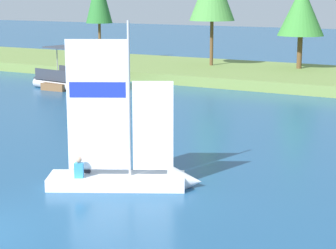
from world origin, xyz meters
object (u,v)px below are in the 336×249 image
object	(u,v)px
wooden_dock	(83,81)
sailboat	(140,174)
pontoon_boat	(77,79)
shoreline_tree_centre	(301,10)

from	to	relation	value
wooden_dock	sailboat	bearing A→B (deg)	-48.43
pontoon_boat	shoreline_tree_centre	bearing A→B (deg)	57.61
shoreline_tree_centre	wooden_dock	distance (m)	16.53
shoreline_tree_centre	sailboat	bearing A→B (deg)	-82.36
shoreline_tree_centre	pontoon_boat	distance (m)	17.10
wooden_dock	sailboat	distance (m)	23.43
sailboat	pontoon_boat	xyz separation A→B (m)	(-14.55, 15.57, 0.23)
sailboat	wooden_dock	bearing A→B (deg)	103.46
wooden_dock	sailboat	size ratio (longest dim) A/B	1.17
shoreline_tree_centre	wooden_dock	bearing A→B (deg)	-137.89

